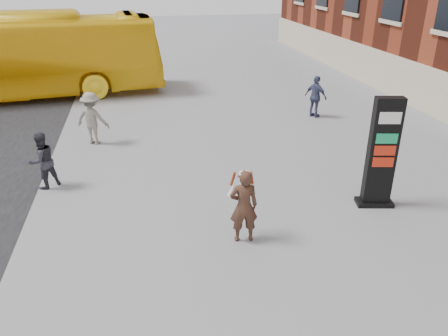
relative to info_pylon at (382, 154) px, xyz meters
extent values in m
plane|color=#9E9EA3|center=(-3.47, -1.64, -1.38)|extent=(100.00, 100.00, 0.00)
cube|color=black|center=(0.00, 0.00, 0.00)|extent=(0.71, 0.40, 2.77)
cube|color=black|center=(0.00, 0.00, -1.33)|extent=(0.96, 0.61, 0.11)
cube|color=white|center=(0.00, 0.00, 0.94)|extent=(0.55, 0.40, 0.28)
cube|color=#127849|center=(0.00, 0.00, 0.44)|extent=(0.55, 0.40, 0.24)
cube|color=#9F1E0D|center=(0.00, 0.00, 0.15)|extent=(0.55, 0.40, 0.24)
cube|color=#9F1E0D|center=(0.00, 0.00, -0.15)|extent=(0.55, 0.40, 0.24)
imported|color=#39251A|center=(-3.60, -0.88, -0.55)|extent=(0.64, 0.44, 1.67)
cylinder|color=white|center=(-3.60, -0.88, 0.21)|extent=(0.23, 0.23, 0.06)
cone|color=white|center=(-3.39, -0.65, -0.25)|extent=(0.23, 0.23, 0.41)
cylinder|color=maroon|center=(-3.39, -0.65, 0.00)|extent=(0.14, 0.13, 0.35)
cone|color=white|center=(-3.79, -0.63, -0.25)|extent=(0.24, 0.24, 0.41)
cylinder|color=maroon|center=(-3.79, -0.63, 0.00)|extent=(0.13, 0.14, 0.35)
imported|color=yellow|center=(-11.08, 12.42, 0.46)|extent=(13.45, 4.13, 3.69)
imported|color=#2F2D37|center=(-8.26, 2.62, -0.60)|extent=(0.96, 0.93, 1.56)
imported|color=gray|center=(-7.19, 5.73, -0.50)|extent=(1.30, 1.07, 1.76)
imported|color=#40476A|center=(1.21, 7.00, -0.56)|extent=(0.88, 1.02, 1.64)
camera|label=1|loc=(-5.59, -8.70, 4.05)|focal=35.00mm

